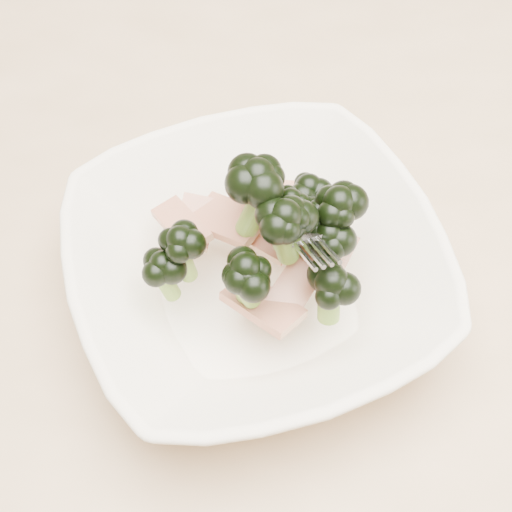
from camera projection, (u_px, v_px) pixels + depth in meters
The scene contains 2 objects.
dining_table at pixel (366, 328), 0.64m from camera, with size 1.20×0.80×0.75m.
broccoli_dish at pixel (259, 264), 0.51m from camera, with size 0.33×0.33×0.13m.
Camera 1 is at (-0.11, -0.30, 1.22)m, focal length 50.00 mm.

